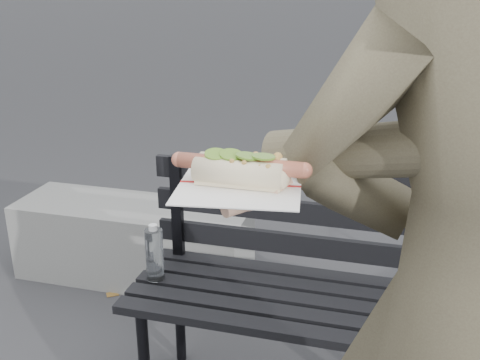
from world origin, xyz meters
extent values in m
cylinder|color=black|center=(-0.58, 0.95, 0.23)|extent=(0.04, 0.04, 0.45)
cube|color=black|center=(0.09, 0.60, 0.47)|extent=(1.50, 0.07, 0.03)
cube|color=black|center=(0.09, 0.69, 0.47)|extent=(1.50, 0.07, 0.03)
cube|color=black|center=(0.09, 0.78, 0.47)|extent=(1.50, 0.07, 0.03)
cube|color=black|center=(0.09, 0.87, 0.47)|extent=(1.50, 0.07, 0.03)
cube|color=black|center=(0.09, 0.96, 0.47)|extent=(1.50, 0.07, 0.03)
cube|color=black|center=(-0.58, 0.97, 0.67)|extent=(0.04, 0.03, 0.42)
cube|color=black|center=(0.09, 0.99, 0.57)|extent=(1.50, 0.02, 0.08)
cube|color=black|center=(0.09, 0.99, 0.70)|extent=(1.50, 0.02, 0.08)
cube|color=black|center=(0.09, 0.99, 0.83)|extent=(1.50, 0.02, 0.08)
cylinder|color=white|center=(-0.60, 0.77, 0.57)|extent=(0.06, 0.06, 0.19)
cylinder|color=white|center=(-0.60, 0.77, 0.68)|extent=(0.03, 0.03, 0.02)
cube|color=slate|center=(-1.06, 1.54, 0.20)|extent=(1.20, 0.40, 0.40)
imported|color=#4B4332|center=(0.33, 0.04, 0.93)|extent=(0.72, 0.52, 1.87)
cylinder|color=#4B4332|center=(0.20, 0.03, 1.25)|extent=(0.51, 0.23, 0.19)
cylinder|color=#D8A384|center=(-0.02, -0.05, 1.18)|extent=(0.09, 0.08, 0.07)
ellipsoid|color=#D8A384|center=(-0.06, -0.06, 1.18)|extent=(0.10, 0.11, 0.03)
cylinder|color=#D8A384|center=(-0.11, -0.09, 1.18)|extent=(0.05, 0.02, 0.02)
cylinder|color=#D8A384|center=(-0.11, -0.07, 1.18)|extent=(0.05, 0.02, 0.02)
cylinder|color=#D8A384|center=(-0.11, -0.05, 1.18)|extent=(0.05, 0.02, 0.02)
cylinder|color=#D8A384|center=(-0.11, -0.03, 1.18)|extent=(0.05, 0.02, 0.02)
cylinder|color=#D8A384|center=(-0.05, -0.12, 1.18)|extent=(0.04, 0.05, 0.02)
cube|color=white|center=(-0.06, -0.06, 1.20)|extent=(0.21, 0.21, 0.00)
cube|color=#B21E1E|center=(-0.06, -0.06, 1.20)|extent=(0.19, 0.03, 0.00)
cylinder|color=#B65E46|center=(-0.06, -0.06, 1.23)|extent=(0.20, 0.02, 0.02)
sphere|color=#B65E46|center=(-0.16, -0.06, 1.23)|extent=(0.03, 0.02, 0.02)
sphere|color=#B65E46|center=(0.04, -0.06, 1.23)|extent=(0.02, 0.02, 0.02)
sphere|color=#9E6B2D|center=(0.00, -0.05, 1.24)|extent=(0.01, 0.01, 0.01)
sphere|color=#9E6B2D|center=(-0.08, -0.07, 1.24)|extent=(0.01, 0.01, 0.01)
sphere|color=#9E6B2D|center=(-0.05, -0.08, 1.24)|extent=(0.01, 0.01, 0.01)
sphere|color=#9E6B2D|center=(-0.05, -0.04, 1.23)|extent=(0.01, 0.01, 0.01)
sphere|color=#9E6B2D|center=(-0.01, -0.06, 1.24)|extent=(0.01, 0.01, 0.01)
sphere|color=#9E6B2D|center=(-0.11, -0.07, 1.23)|extent=(0.01, 0.01, 0.01)
sphere|color=#9E6B2D|center=(-0.02, -0.06, 1.23)|extent=(0.01, 0.01, 0.01)
sphere|color=#9E6B2D|center=(-0.01, -0.08, 1.23)|extent=(0.01, 0.01, 0.01)
sphere|color=#9E6B2D|center=(-0.08, -0.06, 1.24)|extent=(0.01, 0.01, 0.01)
sphere|color=#9E6B2D|center=(-0.03, -0.04, 1.23)|extent=(0.01, 0.01, 0.01)
sphere|color=#9E6B2D|center=(-0.10, -0.07, 1.24)|extent=(0.01, 0.01, 0.01)
sphere|color=#9E6B2D|center=(-0.06, -0.04, 1.24)|extent=(0.01, 0.01, 0.01)
sphere|color=#9E6B2D|center=(-0.02, -0.08, 1.23)|extent=(0.01, 0.01, 0.01)
sphere|color=#9E6B2D|center=(-0.01, -0.05, 1.24)|extent=(0.01, 0.01, 0.01)
sphere|color=#9E6B2D|center=(-0.10, -0.04, 1.24)|extent=(0.01, 0.01, 0.01)
sphere|color=#9E6B2D|center=(-0.11, -0.07, 1.23)|extent=(0.01, 0.01, 0.01)
sphere|color=#9E6B2D|center=(-0.07, -0.08, 1.24)|extent=(0.01, 0.01, 0.01)
sphere|color=#9E6B2D|center=(-0.04, -0.04, 1.24)|extent=(0.01, 0.01, 0.01)
sphere|color=#9E6B2D|center=(-0.08, -0.05, 1.23)|extent=(0.01, 0.01, 0.01)
sphere|color=#9E6B2D|center=(-0.09, -0.08, 1.23)|extent=(0.01, 0.01, 0.01)
sphere|color=#9E6B2D|center=(-0.05, -0.06, 1.23)|extent=(0.01, 0.01, 0.01)
sphere|color=#9E6B2D|center=(-0.08, -0.05, 1.24)|extent=(0.01, 0.01, 0.01)
sphere|color=#9E6B2D|center=(0.00, -0.04, 1.24)|extent=(0.01, 0.01, 0.01)
sphere|color=#9E6B2D|center=(-0.05, -0.04, 1.23)|extent=(0.01, 0.01, 0.01)
sphere|color=#9E6B2D|center=(-0.07, -0.04, 1.23)|extent=(0.01, 0.01, 0.01)
sphere|color=#9E6B2D|center=(-0.08, -0.05, 1.24)|extent=(0.01, 0.01, 0.01)
cylinder|color=#5E8E26|center=(-0.10, -0.06, 1.24)|extent=(0.04, 0.04, 0.01)
cylinder|color=#5E8E26|center=(-0.07, -0.06, 1.24)|extent=(0.04, 0.04, 0.01)
cylinder|color=#5E8E26|center=(-0.05, -0.06, 1.24)|extent=(0.04, 0.04, 0.01)
cylinder|color=#5E8E26|center=(-0.02, -0.06, 1.24)|extent=(0.04, 0.04, 0.01)
cube|color=brown|center=(-1.09, 1.33, 0.00)|extent=(0.07, 0.07, 0.00)
cube|color=brown|center=(-1.29, 1.93, 0.00)|extent=(0.05, 0.05, 0.00)
cube|color=brown|center=(0.39, 1.82, 0.00)|extent=(0.09, 0.07, 0.00)
cube|color=brown|center=(-1.90, 2.00, 0.00)|extent=(0.07, 0.06, 0.00)
camera|label=1|loc=(0.16, -0.85, 1.51)|focal=42.00mm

